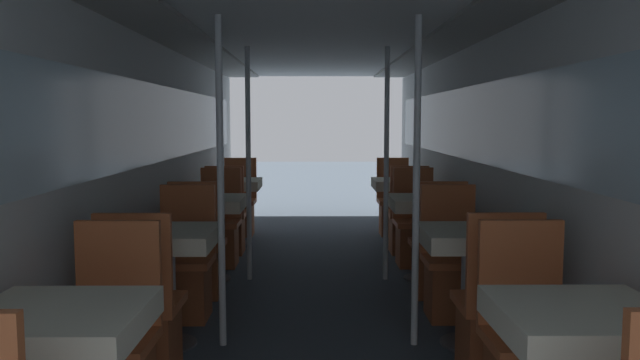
{
  "coord_description": "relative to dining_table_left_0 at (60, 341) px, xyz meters",
  "views": [
    {
      "loc": [
        -0.03,
        -1.57,
        1.44
      ],
      "look_at": [
        0.01,
        2.18,
        1.08
      ],
      "focal_mm": 35.0,
      "sensor_mm": 36.0,
      "label": 1
    }
  ],
  "objects": [
    {
      "name": "dining_table_right_1",
      "position": [
        1.94,
        1.65,
        0.0
      ],
      "size": [
        0.62,
        0.62,
        0.75
      ],
      "color": "#4C4C51",
      "rests_on": "ground_plane"
    },
    {
      "name": "chair_left_near_2",
      "position": [
        -0.0,
        2.76,
        -0.33
      ],
      "size": [
        0.4,
        0.4,
        0.96
      ],
      "color": "brown",
      "rests_on": "ground_plane"
    },
    {
      "name": "dining_table_left_0",
      "position": [
        0.0,
        0.0,
        0.0
      ],
      "size": [
        0.62,
        0.62,
        0.75
      ],
      "color": "#4C4C51",
      "rests_on": "ground_plane"
    },
    {
      "name": "dining_table_left_3",
      "position": [
        0.0,
        4.96,
        0.0
      ],
      "size": [
        0.62,
        0.62,
        0.75
      ],
      "color": "#4C4C51",
      "rests_on": "ground_plane"
    },
    {
      "name": "dining_table_left_1",
      "position": [
        0.0,
        1.65,
        0.0
      ],
      "size": [
        0.62,
        0.62,
        0.75
      ],
      "color": "#4C4C51",
      "rests_on": "ground_plane"
    },
    {
      "name": "dining_table_right_2",
      "position": [
        1.94,
        3.31,
        0.0
      ],
      "size": [
        0.62,
        0.62,
        0.75
      ],
      "color": "#4C4C51",
      "rests_on": "ground_plane"
    },
    {
      "name": "dining_table_left_2",
      "position": [
        0.0,
        3.31,
        0.0
      ],
      "size": [
        0.62,
        0.62,
        0.75
      ],
      "color": "#4C4C51",
      "rests_on": "ground_plane"
    },
    {
      "name": "chair_left_far_2",
      "position": [
        -0.0,
        3.86,
        -0.33
      ],
      "size": [
        0.4,
        0.4,
        0.96
      ],
      "rotation": [
        0.0,
        0.0,
        3.14
      ],
      "color": "brown",
      "rests_on": "ground_plane"
    },
    {
      "name": "dining_table_right_0",
      "position": [
        1.94,
        0.0,
        0.0
      ],
      "size": [
        0.62,
        0.62,
        0.75
      ],
      "color": "#4C4C51",
      "rests_on": "ground_plane"
    },
    {
      "name": "dining_table_right_3",
      "position": [
        1.94,
        4.96,
        0.0
      ],
      "size": [
        0.62,
        0.62,
        0.75
      ],
      "color": "#4C4C51",
      "rests_on": "ground_plane"
    },
    {
      "name": "support_pole_left_2",
      "position": [
        0.35,
        3.31,
        0.42
      ],
      "size": [
        0.04,
        0.04,
        2.09
      ],
      "color": "silver",
      "rests_on": "ground_plane"
    },
    {
      "name": "chair_right_far_1",
      "position": [
        1.94,
        2.21,
        -0.33
      ],
      "size": [
        0.4,
        0.4,
        0.96
      ],
      "rotation": [
        0.0,
        0.0,
        3.14
      ],
      "color": "brown",
      "rests_on": "ground_plane"
    },
    {
      "name": "chair_left_far_1",
      "position": [
        -0.0,
        2.21,
        -0.33
      ],
      "size": [
        0.4,
        0.4,
        0.96
      ],
      "rotation": [
        0.0,
        0.0,
        3.14
      ],
      "color": "brown",
      "rests_on": "ground_plane"
    },
    {
      "name": "chair_right_near_2",
      "position": [
        1.94,
        2.76,
        -0.33
      ],
      "size": [
        0.4,
        0.4,
        0.96
      ],
      "color": "brown",
      "rests_on": "ground_plane"
    },
    {
      "name": "chair_right_near_3",
      "position": [
        1.94,
        4.41,
        -0.33
      ],
      "size": [
        0.4,
        0.4,
        0.96
      ],
      "color": "brown",
      "rests_on": "ground_plane"
    },
    {
      "name": "chair_right_far_3",
      "position": [
        1.94,
        5.52,
        -0.33
      ],
      "size": [
        0.4,
        0.4,
        0.96
      ],
      "rotation": [
        0.0,
        0.0,
        3.14
      ],
      "color": "brown",
      "rests_on": "ground_plane"
    },
    {
      "name": "chair_left_near_3",
      "position": [
        -0.0,
        4.41,
        -0.33
      ],
      "size": [
        0.4,
        0.4,
        0.96
      ],
      "color": "brown",
      "rests_on": "ground_plane"
    },
    {
      "name": "chair_right_near_1",
      "position": [
        1.94,
        1.1,
        -0.33
      ],
      "size": [
        0.4,
        0.4,
        0.96
      ],
      "color": "brown",
      "rests_on": "ground_plane"
    },
    {
      "name": "support_pole_right_1",
      "position": [
        1.59,
        1.65,
        0.42
      ],
      "size": [
        0.04,
        0.04,
        2.09
      ],
      "color": "silver",
      "rests_on": "ground_plane"
    },
    {
      "name": "chair_left_near_1",
      "position": [
        -0.0,
        1.1,
        -0.33
      ],
      "size": [
        0.4,
        0.4,
        0.96
      ],
      "color": "brown",
      "rests_on": "ground_plane"
    },
    {
      "name": "ceiling_panel",
      "position": [
        0.97,
        2.71,
        1.5
      ],
      "size": [
        2.73,
        9.57,
        0.07
      ],
      "color": "silver",
      "rests_on": "wall_left"
    },
    {
      "name": "support_pole_right_2",
      "position": [
        1.59,
        3.31,
        0.42
      ],
      "size": [
        0.04,
        0.04,
        2.09
      ],
      "color": "silver",
      "rests_on": "ground_plane"
    },
    {
      "name": "support_pole_left_1",
      "position": [
        0.35,
        1.65,
        0.42
      ],
      "size": [
        0.04,
        0.04,
        2.09
      ],
      "color": "silver",
      "rests_on": "ground_plane"
    },
    {
      "name": "chair_right_far_2",
      "position": [
        1.94,
        3.86,
        -0.33
      ],
      "size": [
        0.4,
        0.4,
        0.96
      ],
      "rotation": [
        0.0,
        0.0,
        3.14
      ],
      "color": "brown",
      "rests_on": "ground_plane"
    },
    {
      "name": "wall_left",
      "position": [
        -0.39,
        2.71,
        0.47
      ],
      "size": [
        0.05,
        9.57,
        2.09
      ],
      "color": "silver",
      "rests_on": "ground_plane"
    },
    {
      "name": "chair_left_far_3",
      "position": [
        -0.0,
        5.52,
        -0.33
      ],
      "size": [
        0.4,
        0.4,
        0.96
      ],
      "rotation": [
        0.0,
        0.0,
        3.14
      ],
      "color": "brown",
      "rests_on": "ground_plane"
    },
    {
      "name": "wall_right",
      "position": [
        2.33,
        2.71,
        0.47
      ],
      "size": [
        0.05,
        9.57,
        2.09
      ],
      "color": "silver",
      "rests_on": "ground_plane"
    }
  ]
}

